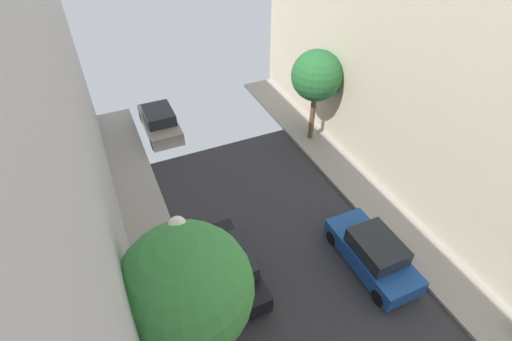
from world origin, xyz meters
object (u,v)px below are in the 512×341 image
at_px(parked_car_left_3, 160,122).
at_px(lamp_post, 187,277).
at_px(parked_car_left_2, 229,267).
at_px(street_tree_1, 317,76).
at_px(street_tree_0, 186,290).
at_px(parked_car_right_2, 373,253).

bearing_deg(parked_car_left_3, lamp_post, -98.06).
bearing_deg(parked_car_left_3, parked_car_left_2, -90.00).
distance_m(parked_car_left_2, street_tree_1, 10.77).
relative_size(parked_car_left_2, lamp_post, 0.66).
relative_size(street_tree_0, lamp_post, 1.01).
distance_m(parked_car_left_3, parked_car_right_2, 13.92).
bearing_deg(parked_car_left_3, street_tree_0, -98.40).
bearing_deg(lamp_post, parked_car_left_2, 50.81).
height_order(parked_car_right_2, street_tree_1, street_tree_1).
bearing_deg(street_tree_1, street_tree_0, -134.34).
bearing_deg(street_tree_0, parked_car_right_2, 10.42).
xyz_separation_m(parked_car_left_2, street_tree_1, (7.65, 6.85, 3.25)).
bearing_deg(lamp_post, parked_car_right_2, 4.60).
distance_m(parked_car_left_2, parked_car_right_2, 5.67).
distance_m(parked_car_left_2, street_tree_0, 5.62).
xyz_separation_m(parked_car_left_3, street_tree_1, (7.65, -4.24, 3.25)).
bearing_deg(lamp_post, parked_car_left_3, 81.94).
xyz_separation_m(parked_car_left_3, lamp_post, (-1.90, -13.42, 3.53)).
bearing_deg(parked_car_left_2, street_tree_0, -123.91).
bearing_deg(street_tree_1, parked_car_right_2, -104.65).
height_order(parked_car_left_2, parked_car_left_3, same).
height_order(street_tree_0, lamp_post, street_tree_0).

